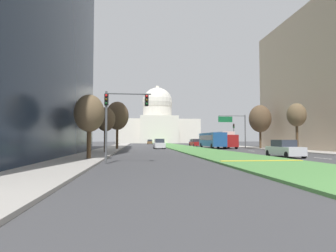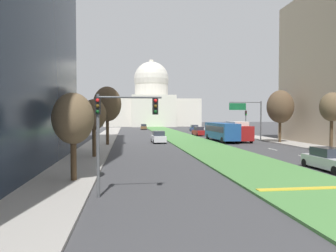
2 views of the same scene
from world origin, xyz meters
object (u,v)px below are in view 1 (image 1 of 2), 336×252
at_px(traffic_light_far_right, 234,132).
at_px(sedan_far_horizon, 193,142).
at_px(street_tree_right_mid, 297,115).
at_px(sedan_very_far, 150,142).
at_px(street_tree_right_far, 260,119).
at_px(overhead_guide_sign, 235,124).
at_px(street_tree_left_far, 117,116).
at_px(sedan_midblock, 159,144).
at_px(traffic_light_near_left, 118,111).
at_px(sedan_distant, 195,143).
at_px(street_tree_left_near, 89,114).
at_px(capitol_building, 158,123).
at_px(city_bus, 212,139).
at_px(sedan_lead_stopped, 284,149).
at_px(street_tree_left_mid, 106,120).
at_px(box_truck_delivery, 226,140).

xyz_separation_m(traffic_light_far_right, sedan_far_horizon, (-3.83, 25.35, -2.51)).
distance_m(street_tree_right_mid, sedan_very_far, 63.55).
height_order(traffic_light_far_right, sedan_far_horizon, traffic_light_far_right).
height_order(traffic_light_far_right, street_tree_right_far, street_tree_right_far).
xyz_separation_m(overhead_guide_sign, street_tree_left_far, (-22.30, -4.34, 1.06)).
bearing_deg(sedan_midblock, street_tree_right_far, -8.22).
height_order(traffic_light_near_left, sedan_distant, traffic_light_near_left).
relative_size(street_tree_left_near, street_tree_right_mid, 0.82).
bearing_deg(street_tree_left_far, sedan_distant, 47.24).
relative_size(traffic_light_near_left, street_tree_left_far, 0.64).
distance_m(traffic_light_far_right, sedan_very_far, 42.36).
distance_m(capitol_building, sedan_midblock, 77.73).
bearing_deg(traffic_light_far_right, street_tree_left_near, -126.24).
bearing_deg(city_bus, sedan_far_horizon, 85.21).
bearing_deg(sedan_midblock, traffic_light_near_left, -100.00).
relative_size(traffic_light_near_left, street_tree_left_near, 0.94).
xyz_separation_m(traffic_light_near_left, sedan_far_horizon, (18.25, 62.90, -2.99)).
distance_m(sedan_lead_stopped, sedan_midblock, 26.98).
distance_m(capitol_building, overhead_guide_sign, 76.60).
xyz_separation_m(street_tree_right_far, sedan_very_far, (-17.86, 48.69, -4.70)).
bearing_deg(sedan_lead_stopped, traffic_light_near_left, -160.59).
relative_size(traffic_light_near_left, sedan_lead_stopped, 1.15).
relative_size(traffic_light_far_right, sedan_far_horizon, 1.25).
xyz_separation_m(sedan_midblock, sedan_distant, (10.07, 15.81, 0.00)).
relative_size(capitol_building, street_tree_left_near, 6.71).
xyz_separation_m(street_tree_left_mid, street_tree_right_far, (26.13, 13.06, 1.30)).
xyz_separation_m(sedan_lead_stopped, city_bus, (-0.00, 26.37, 0.97)).
relative_size(street_tree_left_near, street_tree_left_mid, 0.97).
relative_size(capitol_building, sedan_lead_stopped, 8.18).
bearing_deg(sedan_distant, street_tree_left_mid, -119.76).
distance_m(street_tree_left_mid, box_truck_delivery, 26.27).
xyz_separation_m(street_tree_left_near, street_tree_right_mid, (25.80, 11.78, 1.13)).
bearing_deg(sedan_distant, sedan_very_far, 107.86).
distance_m(street_tree_left_near, street_tree_right_mid, 28.38).
bearing_deg(box_truck_delivery, traffic_light_far_right, 60.21).
bearing_deg(traffic_light_far_right, sedan_very_far, 112.81).
bearing_deg(capitol_building, traffic_light_far_right, -80.70).
distance_m(street_tree_right_mid, sedan_lead_stopped, 13.21).
bearing_deg(traffic_light_near_left, capitol_building, 84.36).
height_order(sedan_distant, sedan_far_horizon, sedan_distant).
bearing_deg(street_tree_left_far, box_truck_delivery, 9.40).
bearing_deg(sedan_lead_stopped, sedan_far_horizon, 87.41).
bearing_deg(sedan_midblock, street_tree_left_near, -106.77).
xyz_separation_m(street_tree_left_mid, sedan_midblock, (7.94, 15.68, -3.32)).
distance_m(street_tree_left_far, street_tree_right_far, 25.61).
bearing_deg(city_bus, overhead_guide_sign, -2.33).
distance_m(street_tree_left_near, box_truck_delivery, 34.13).
bearing_deg(sedan_very_far, sedan_far_horizon, -47.34).
distance_m(street_tree_right_mid, box_truck_delivery, 16.29).
relative_size(street_tree_left_near, sedan_distant, 1.20).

